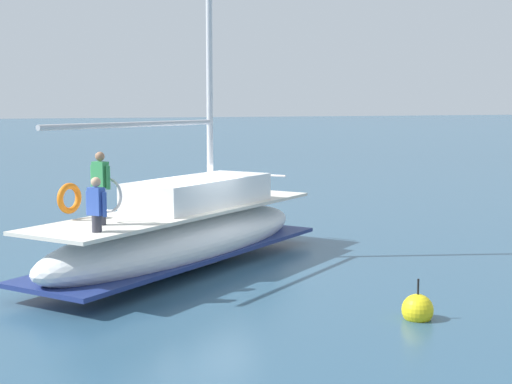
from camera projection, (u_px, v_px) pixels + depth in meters
ground_plane at (203, 267)px, 18.63m from camera, size 400.00×400.00×0.00m
main_sailboat at (185, 231)px, 18.52m from camera, size 7.33×9.32×13.08m
mooring_buoy at (418, 310)px, 14.09m from camera, size 0.60×0.60×0.90m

